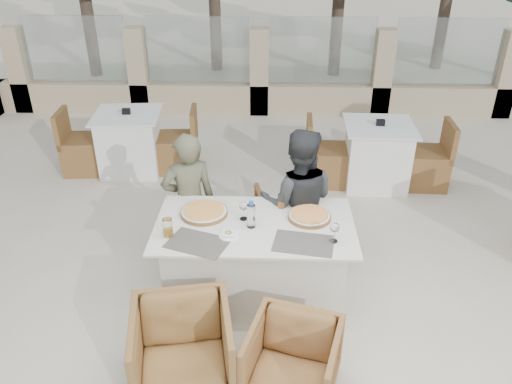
{
  "coord_description": "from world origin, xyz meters",
  "views": [
    {
      "loc": [
        0.22,
        -3.31,
        2.93
      ],
      "look_at": [
        0.1,
        0.36,
        0.9
      ],
      "focal_mm": 35.0,
      "sensor_mm": 36.0,
      "label": 1
    }
  ],
  "objects_px": {
    "wine_glass_corner": "(334,231)",
    "olive_dish": "(229,234)",
    "beer_glass_left": "(168,228)",
    "diner_right": "(298,204)",
    "armchair_near_left": "(183,350)",
    "armchair_near_right": "(292,363)",
    "diner_left": "(189,202)",
    "bg_table_a": "(130,142)",
    "bg_table_b": "(376,155)",
    "armchair_far_right": "(290,219)",
    "dining_table": "(255,263)",
    "armchair_far_left": "(210,236)",
    "pizza_left": "(204,212)",
    "wine_glass_centre": "(244,209)",
    "pizza_right": "(309,216)",
    "beer_glass_right": "(281,201)",
    "water_bottle": "(251,214)"
  },
  "relations": [
    {
      "from": "armchair_far_right",
      "to": "armchair_near_left",
      "type": "relative_size",
      "value": 0.94
    },
    {
      "from": "pizza_right",
      "to": "beer_glass_left",
      "type": "distance_m",
      "value": 1.14
    },
    {
      "from": "pizza_left",
      "to": "water_bottle",
      "type": "relative_size",
      "value": 1.67
    },
    {
      "from": "pizza_left",
      "to": "armchair_near_right",
      "type": "bearing_deg",
      "value": -57.02
    },
    {
      "from": "dining_table",
      "to": "armchair_far_left",
      "type": "height_order",
      "value": "dining_table"
    },
    {
      "from": "bg_table_a",
      "to": "diner_left",
      "type": "bearing_deg",
      "value": -66.1
    },
    {
      "from": "beer_glass_left",
      "to": "diner_right",
      "type": "bearing_deg",
      "value": 32.01
    },
    {
      "from": "dining_table",
      "to": "armchair_far_right",
      "type": "height_order",
      "value": "dining_table"
    },
    {
      "from": "armchair_near_left",
      "to": "armchair_near_right",
      "type": "height_order",
      "value": "armchair_near_left"
    },
    {
      "from": "armchair_far_left",
      "to": "bg_table_a",
      "type": "xyz_separation_m",
      "value": [
        -1.25,
        1.93,
        0.12
      ]
    },
    {
      "from": "pizza_left",
      "to": "armchair_near_right",
      "type": "relative_size",
      "value": 0.64
    },
    {
      "from": "pizza_left",
      "to": "bg_table_a",
      "type": "distance_m",
      "value": 2.71
    },
    {
      "from": "beer_glass_left",
      "to": "beer_glass_right",
      "type": "distance_m",
      "value": 0.99
    },
    {
      "from": "beer_glass_right",
      "to": "beer_glass_left",
      "type": "bearing_deg",
      "value": -152.19
    },
    {
      "from": "olive_dish",
      "to": "bg_table_b",
      "type": "xyz_separation_m",
      "value": [
        1.6,
        2.4,
        -0.41
      ]
    },
    {
      "from": "wine_glass_centre",
      "to": "armchair_near_left",
      "type": "bearing_deg",
      "value": -110.65
    },
    {
      "from": "bg_table_a",
      "to": "dining_table",
      "type": "bearing_deg",
      "value": -60.54
    },
    {
      "from": "armchair_far_left",
      "to": "armchair_far_right",
      "type": "height_order",
      "value": "armchair_far_right"
    },
    {
      "from": "olive_dish",
      "to": "diner_left",
      "type": "xyz_separation_m",
      "value": [
        -0.42,
        0.69,
        -0.12
      ]
    },
    {
      "from": "armchair_far_right",
      "to": "olive_dish",
      "type": "bearing_deg",
      "value": 52.55
    },
    {
      "from": "dining_table",
      "to": "diner_left",
      "type": "bearing_deg",
      "value": 140.22
    },
    {
      "from": "pizza_right",
      "to": "beer_glass_right",
      "type": "xyz_separation_m",
      "value": [
        -0.23,
        0.16,
        0.04
      ]
    },
    {
      "from": "wine_glass_corner",
      "to": "olive_dish",
      "type": "height_order",
      "value": "wine_glass_corner"
    },
    {
      "from": "wine_glass_centre",
      "to": "beer_glass_left",
      "type": "height_order",
      "value": "wine_glass_centre"
    },
    {
      "from": "wine_glass_corner",
      "to": "beer_glass_left",
      "type": "distance_m",
      "value": 1.27
    },
    {
      "from": "bg_table_b",
      "to": "diner_right",
      "type": "bearing_deg",
      "value": -118.38
    },
    {
      "from": "beer_glass_right",
      "to": "bg_table_a",
      "type": "bearing_deg",
      "value": 130.62
    },
    {
      "from": "dining_table",
      "to": "beer_glass_right",
      "type": "bearing_deg",
      "value": 51.76
    },
    {
      "from": "wine_glass_centre",
      "to": "wine_glass_corner",
      "type": "height_order",
      "value": "same"
    },
    {
      "from": "wine_glass_corner",
      "to": "diner_right",
      "type": "distance_m",
      "value": 0.73
    },
    {
      "from": "beer_glass_left",
      "to": "diner_right",
      "type": "xyz_separation_m",
      "value": [
        1.02,
        0.64,
        -0.14
      ]
    },
    {
      "from": "wine_glass_corner",
      "to": "bg_table_a",
      "type": "relative_size",
      "value": 0.11
    },
    {
      "from": "armchair_far_left",
      "to": "wine_glass_centre",
      "type": "bearing_deg",
      "value": 140.24
    },
    {
      "from": "beer_glass_left",
      "to": "wine_glass_centre",
      "type": "bearing_deg",
      "value": 24.87
    },
    {
      "from": "pizza_right",
      "to": "armchair_far_right",
      "type": "relative_size",
      "value": 0.54
    },
    {
      "from": "wine_glass_centre",
      "to": "olive_dish",
      "type": "relative_size",
      "value": 1.67
    },
    {
      "from": "dining_table",
      "to": "bg_table_b",
      "type": "relative_size",
      "value": 0.98
    },
    {
      "from": "diner_right",
      "to": "armchair_near_left",
      "type": "bearing_deg",
      "value": 62.09
    },
    {
      "from": "armchair_far_left",
      "to": "diner_right",
      "type": "relative_size",
      "value": 0.42
    },
    {
      "from": "beer_glass_left",
      "to": "bg_table_b",
      "type": "distance_m",
      "value": 3.2
    },
    {
      "from": "bg_table_a",
      "to": "pizza_right",
      "type": "bearing_deg",
      "value": -52.9
    },
    {
      "from": "diner_left",
      "to": "bg_table_a",
      "type": "distance_m",
      "value": 2.29
    },
    {
      "from": "armchair_far_right",
      "to": "bg_table_b",
      "type": "distance_m",
      "value": 1.75
    },
    {
      "from": "water_bottle",
      "to": "armchair_near_left",
      "type": "xyz_separation_m",
      "value": [
        -0.44,
        -0.87,
        -0.57
      ]
    },
    {
      "from": "olive_dish",
      "to": "bg_table_b",
      "type": "height_order",
      "value": "olive_dish"
    },
    {
      "from": "wine_glass_corner",
      "to": "beer_glass_left",
      "type": "bearing_deg",
      "value": 178.54
    },
    {
      "from": "dining_table",
      "to": "diner_left",
      "type": "distance_m",
      "value": 0.84
    },
    {
      "from": "wine_glass_centre",
      "to": "armchair_far_left",
      "type": "height_order",
      "value": "wine_glass_centre"
    },
    {
      "from": "wine_glass_corner",
      "to": "diner_right",
      "type": "relative_size",
      "value": 0.13
    },
    {
      "from": "beer_glass_left",
      "to": "armchair_near_right",
      "type": "height_order",
      "value": "beer_glass_left"
    }
  ]
}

